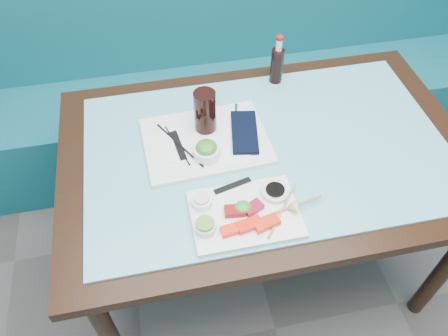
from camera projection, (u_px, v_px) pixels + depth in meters
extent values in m
cube|color=#105D68|center=(222.00, 114.00, 2.38)|extent=(3.00, 0.55, 0.45)
cube|color=#105D68|center=(213.00, 13.00, 2.16)|extent=(3.00, 0.12, 0.95)
cube|color=black|center=(267.00, 153.00, 1.50)|extent=(1.40, 0.90, 0.04)
cylinder|color=black|center=(110.00, 335.00, 1.47)|extent=(0.06, 0.06, 0.71)
cylinder|color=black|center=(446.00, 268.00, 1.63)|extent=(0.06, 0.06, 0.71)
cylinder|color=black|center=(104.00, 171.00, 1.94)|extent=(0.06, 0.06, 0.71)
cylinder|color=black|center=(365.00, 132.00, 2.10)|extent=(0.06, 0.06, 0.71)
cube|color=#62B5C4|center=(267.00, 148.00, 1.48)|extent=(1.22, 0.76, 0.01)
cube|color=white|center=(245.00, 214.00, 1.29)|extent=(0.32, 0.23, 0.02)
cube|color=#FF2C0A|center=(233.00, 229.00, 1.24)|extent=(0.07, 0.04, 0.02)
cube|color=#F71D09|center=(249.00, 225.00, 1.25)|extent=(0.08, 0.05, 0.02)
cube|color=#FF280A|center=(267.00, 223.00, 1.25)|extent=(0.08, 0.06, 0.02)
cube|color=maroon|center=(235.00, 211.00, 1.28)|extent=(0.07, 0.04, 0.02)
cube|color=maroon|center=(253.00, 208.00, 1.28)|extent=(0.07, 0.06, 0.02)
ellipsoid|color=#3D9221|center=(243.00, 207.00, 1.28)|extent=(0.06, 0.06, 0.03)
cylinder|color=white|center=(205.00, 227.00, 1.24)|extent=(0.08, 0.08, 0.03)
cylinder|color=#64A234|center=(205.00, 223.00, 1.22)|extent=(0.07, 0.07, 0.01)
cylinder|color=white|center=(202.00, 202.00, 1.29)|extent=(0.06, 0.06, 0.03)
cylinder|color=beige|center=(201.00, 198.00, 1.28)|extent=(0.06, 0.06, 0.01)
cylinder|color=silver|center=(275.00, 192.00, 1.32)|extent=(0.10, 0.10, 0.02)
cylinder|color=black|center=(275.00, 190.00, 1.32)|extent=(0.08, 0.08, 0.01)
cone|color=#E6CE6D|center=(296.00, 209.00, 1.27)|extent=(0.05, 0.04, 0.04)
cube|color=black|center=(232.00, 186.00, 1.35)|extent=(0.12, 0.05, 0.00)
cylinder|color=tan|center=(283.00, 210.00, 1.29)|extent=(0.14, 0.18, 0.01)
cylinder|color=#A7754E|center=(286.00, 209.00, 1.29)|extent=(0.24, 0.06, 0.01)
cube|color=white|center=(206.00, 141.00, 1.49)|extent=(0.43, 0.33, 0.02)
cube|color=white|center=(206.00, 139.00, 1.48)|extent=(0.34, 0.27, 0.00)
cylinder|color=white|center=(207.00, 152.00, 1.42)|extent=(0.11, 0.11, 0.04)
ellipsoid|color=#33851E|center=(206.00, 147.00, 1.40)|extent=(0.08, 0.08, 0.03)
cylinder|color=black|center=(205.00, 111.00, 1.46)|extent=(0.08, 0.08, 0.15)
cube|color=black|center=(244.00, 132.00, 1.50)|extent=(0.12, 0.21, 0.02)
cylinder|color=silver|center=(236.00, 113.00, 1.56)|extent=(0.03, 0.09, 0.01)
cylinder|color=black|center=(177.00, 145.00, 1.46)|extent=(0.06, 0.20, 0.01)
cylinder|color=black|center=(180.00, 145.00, 1.46)|extent=(0.13, 0.23, 0.01)
cube|color=black|center=(178.00, 145.00, 1.46)|extent=(0.04, 0.14, 0.00)
cylinder|color=black|center=(277.00, 66.00, 1.66)|extent=(0.06, 0.06, 0.14)
cylinder|color=white|center=(279.00, 45.00, 1.59)|extent=(0.03, 0.03, 0.05)
cylinder|color=#B60B0C|center=(280.00, 38.00, 1.57)|extent=(0.03, 0.03, 0.01)
cube|color=navy|center=(203.00, 152.00, 1.46)|extent=(0.17, 0.17, 0.01)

